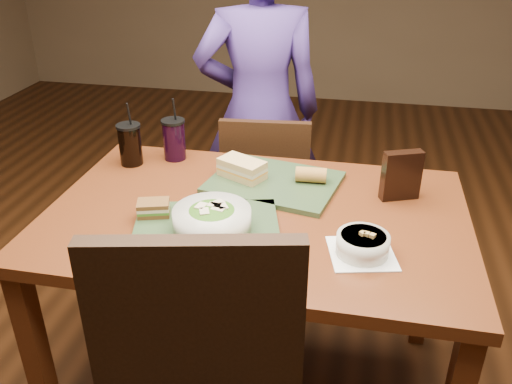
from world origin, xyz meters
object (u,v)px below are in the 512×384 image
(cup_berry, at_px, (174,139))
(tray_near, at_px, (206,230))
(dining_table, at_px, (256,236))
(sandwich_near, at_px, (154,208))
(baguette_far, at_px, (311,175))
(chair_far, at_px, (268,195))
(baguette_near, at_px, (247,251))
(salad_bowl, at_px, (212,218))
(cup_cola, at_px, (130,144))
(tray_far, at_px, (274,182))
(soup_bowl, at_px, (363,244))
(chip_bag, at_px, (401,175))
(sandwich_far, at_px, (242,168))
(diner, at_px, (259,113))

(cup_berry, bearing_deg, tray_near, -61.57)
(cup_berry, bearing_deg, dining_table, -41.68)
(sandwich_near, height_order, baguette_far, baguette_far)
(chair_far, height_order, baguette_near, chair_far)
(dining_table, relative_size, chair_far, 1.54)
(dining_table, relative_size, baguette_near, 10.67)
(salad_bowl, xyz_separation_m, cup_cola, (-0.42, 0.42, 0.02))
(chair_far, height_order, tray_far, chair_far)
(salad_bowl, bearing_deg, soup_bowl, -1.67)
(tray_near, xyz_separation_m, chip_bag, (0.55, 0.33, 0.07))
(sandwich_far, height_order, chip_bag, chip_bag)
(tray_near, bearing_deg, dining_table, 51.24)
(diner, relative_size, sandwich_near, 14.25)
(cup_cola, bearing_deg, chip_bag, -4.68)
(diner, height_order, tray_near, diner)
(tray_far, relative_size, salad_bowl, 1.88)
(soup_bowl, bearing_deg, diner, 115.99)
(sandwich_near, height_order, cup_berry, cup_berry)
(chair_far, bearing_deg, baguette_near, -83.17)
(sandwich_near, bearing_deg, soup_bowl, -5.63)
(sandwich_far, bearing_deg, cup_berry, 154.26)
(diner, bearing_deg, sandwich_far, 79.33)
(tray_far, bearing_deg, sandwich_far, 178.12)
(tray_near, bearing_deg, diner, 92.15)
(sandwich_near, xyz_separation_m, baguette_far, (0.44, 0.32, 0.00))
(cup_cola, distance_m, cup_berry, 0.16)
(cup_cola, bearing_deg, sandwich_near, -58.20)
(cup_cola, distance_m, chip_bag, 0.96)
(sandwich_near, distance_m, cup_berry, 0.46)
(tray_far, relative_size, baguette_far, 4.09)
(tray_near, bearing_deg, baguette_near, -43.10)
(diner, bearing_deg, cup_cola, 40.28)
(tray_far, bearing_deg, sandwich_near, -136.21)
(diner, distance_m, sandwich_far, 0.63)
(dining_table, bearing_deg, baguette_far, 54.82)
(sandwich_near, bearing_deg, salad_bowl, -13.98)
(baguette_near, bearing_deg, soup_bowl, 22.28)
(soup_bowl, bearing_deg, sandwich_near, 174.37)
(sandwich_far, distance_m, baguette_near, 0.50)
(chair_far, relative_size, cup_berry, 3.58)
(tray_far, height_order, sandwich_far, sandwich_far)
(salad_bowl, relative_size, chip_bag, 1.37)
(dining_table, height_order, soup_bowl, soup_bowl)
(salad_bowl, height_order, sandwich_near, salad_bowl)
(tray_near, relative_size, salad_bowl, 1.88)
(salad_bowl, distance_m, cup_cola, 0.60)
(diner, xyz_separation_m, tray_far, (0.18, -0.63, -0.02))
(dining_table, xyz_separation_m, sandwich_far, (-0.09, 0.20, 0.14))
(tray_near, bearing_deg, cup_berry, 118.43)
(dining_table, distance_m, cup_cola, 0.61)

